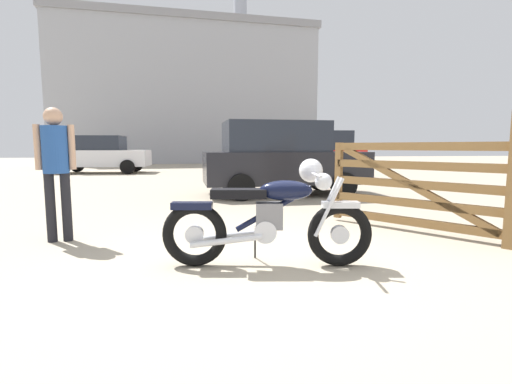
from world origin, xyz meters
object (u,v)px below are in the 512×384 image
(bystander, at_px, (56,160))
(pale_sedan_back, at_px, (101,154))
(vintage_motorcycle, at_px, (273,217))
(timber_gate, at_px, (434,183))
(red_hatchback_near, at_px, (281,158))
(blue_hatchback_right, at_px, (313,154))

(bystander, relative_size, pale_sedan_back, 0.39)
(vintage_motorcycle, distance_m, bystander, 2.86)
(timber_gate, bearing_deg, vintage_motorcycle, 75.95)
(bystander, height_order, red_hatchback_near, red_hatchback_near)
(bystander, height_order, blue_hatchback_right, blue_hatchback_right)
(bystander, distance_m, blue_hatchback_right, 11.12)
(vintage_motorcycle, bearing_deg, pale_sedan_back, 117.71)
(bystander, bearing_deg, vintage_motorcycle, -127.13)
(timber_gate, xyz_separation_m, blue_hatchback_right, (1.32, 9.69, 0.21))
(pale_sedan_back, bearing_deg, blue_hatchback_right, -20.72)
(timber_gate, distance_m, blue_hatchback_right, 9.78)
(red_hatchback_near, height_order, pale_sedan_back, red_hatchback_near)
(bystander, bearing_deg, pale_sedan_back, 3.10)
(timber_gate, relative_size, bystander, 1.29)
(red_hatchback_near, bearing_deg, blue_hatchback_right, 62.81)
(red_hatchback_near, bearing_deg, bystander, -134.76)
(red_hatchback_near, bearing_deg, vintage_motorcycle, -105.62)
(blue_hatchback_right, distance_m, red_hatchback_near, 5.70)
(timber_gate, height_order, red_hatchback_near, red_hatchback_near)
(timber_gate, distance_m, bystander, 4.84)
(red_hatchback_near, distance_m, pale_sedan_back, 11.00)
(timber_gate, height_order, pale_sedan_back, pale_sedan_back)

